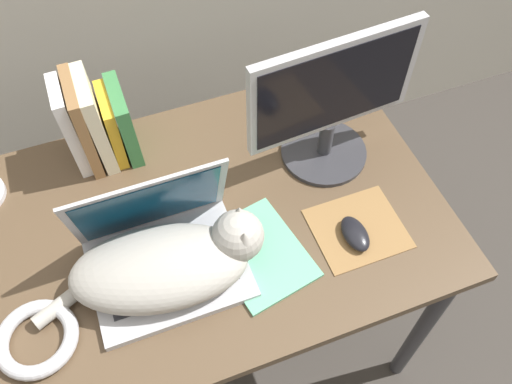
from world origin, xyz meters
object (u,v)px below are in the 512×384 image
(cat, at_px, (170,264))
(external_monitor, at_px, (332,102))
(computer_mouse, at_px, (355,234))
(notepad, at_px, (260,253))
(cable_coil, at_px, (37,339))
(laptop, at_px, (163,250))
(book_row, at_px, (97,123))

(cat, xyz_separation_m, external_monitor, (0.46, 0.20, 0.12))
(cat, xyz_separation_m, computer_mouse, (0.42, -0.05, -0.05))
(cat, relative_size, notepad, 1.89)
(cable_coil, bearing_deg, laptop, 16.45)
(laptop, bearing_deg, external_monitor, 18.94)
(external_monitor, xyz_separation_m, notepad, (-0.26, -0.22, -0.18))
(cat, relative_size, external_monitor, 1.22)
(cat, height_order, book_row, book_row)
(book_row, xyz_separation_m, notepad, (0.26, -0.42, -0.11))
(laptop, bearing_deg, computer_mouse, -12.63)
(laptop, relative_size, cable_coil, 1.98)
(computer_mouse, height_order, notepad, computer_mouse)
(laptop, xyz_separation_m, book_row, (-0.06, 0.36, 0.06))
(cat, height_order, computer_mouse, cat)
(computer_mouse, height_order, book_row, book_row)
(notepad, bearing_deg, laptop, 164.05)
(cat, height_order, external_monitor, external_monitor)
(cat, relative_size, book_row, 2.08)
(book_row, distance_m, cable_coil, 0.51)
(cable_coil, xyz_separation_m, notepad, (0.50, 0.03, -0.01))
(notepad, bearing_deg, book_row, 122.19)
(book_row, bearing_deg, external_monitor, -20.96)
(computer_mouse, bearing_deg, book_row, 136.76)
(external_monitor, relative_size, notepad, 1.54)
(cat, distance_m, cable_coil, 0.31)
(external_monitor, height_order, cable_coil, external_monitor)
(book_row, xyz_separation_m, cable_coil, (-0.23, -0.45, -0.10))
(laptop, distance_m, cable_coil, 0.31)
(external_monitor, height_order, notepad, external_monitor)
(laptop, xyz_separation_m, external_monitor, (0.46, 0.16, 0.14))
(computer_mouse, bearing_deg, cable_coil, 179.36)
(external_monitor, bearing_deg, computer_mouse, -98.94)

